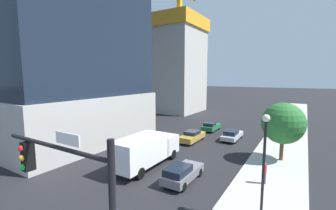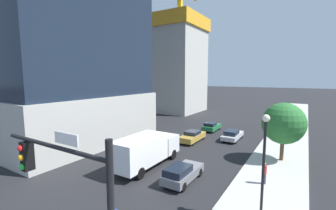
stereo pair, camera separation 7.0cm
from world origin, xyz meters
name	(u,v)px [view 1 (the left image)]	position (x,y,z in m)	size (l,w,h in m)	color
sidewalk	(274,170)	(8.76, 20.00, 0.07)	(5.27, 120.00, 0.15)	#B2AFA8
construction_building	(172,60)	(-17.99, 47.22, 12.70)	(14.29, 18.16, 30.31)	#B2AFA8
traffic_light_pole	(72,200)	(4.82, 2.21, 4.75)	(5.23, 0.48, 6.77)	black
street_lamp	(264,151)	(8.89, 11.99, 4.19)	(0.44, 0.44, 6.24)	black
street_tree	(283,123)	(9.03, 22.99, 3.93)	(4.14, 4.14, 5.86)	brown
car_gold	(192,136)	(-1.77, 24.78, 0.70)	(1.89, 4.79, 1.41)	#AD8938
car_green	(211,126)	(-1.77, 31.78, 0.69)	(1.84, 4.08, 1.40)	#1E6638
car_gray	(182,173)	(2.57, 13.71, 0.77)	(1.83, 4.44, 1.51)	slate
car_silver	(232,135)	(2.57, 28.20, 0.70)	(1.84, 4.76, 1.41)	#B7B7BC
box_truck	(146,149)	(-1.77, 14.67, 1.74)	(2.48, 7.96, 3.11)	silver
pedestrian_red_shirt	(264,173)	(8.36, 16.57, 1.03)	(0.34, 0.34, 1.73)	#38334C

